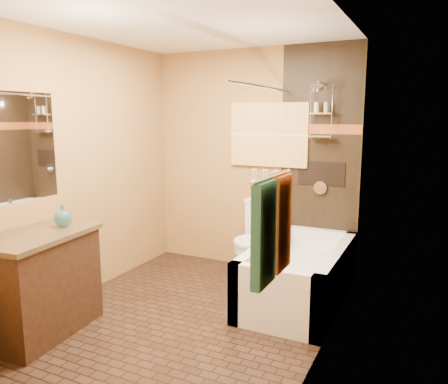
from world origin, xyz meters
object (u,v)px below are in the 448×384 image
Objects in this scene: sunset_painting at (269,135)px; bathtub at (299,279)px; toilet at (258,239)px; vanity at (39,283)px.

sunset_painting reaches higher than bathtub.
toilet is (0.00, -0.27, -1.13)m from sunset_painting.
vanity is (-1.12, -1.97, -0.00)m from toilet.
vanity reaches higher than toilet.
bathtub is 0.78m from toilet.
toilet is at bearing -90.00° from sunset_painting.
bathtub is (0.60, -0.73, -1.33)m from sunset_painting.
bathtub is 2.31m from vanity.
vanity reaches higher than bathtub.
vanity is at bearing -116.63° from sunset_painting.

